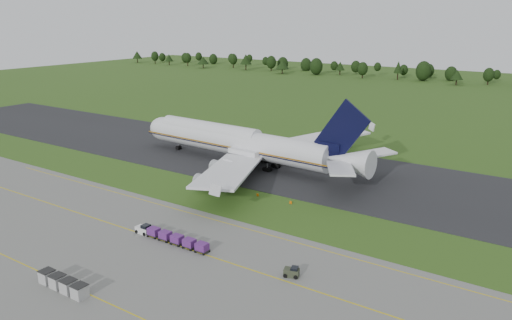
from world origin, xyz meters
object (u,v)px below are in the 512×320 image
Objects in this scene: baggage_train at (170,237)px; utility_cart at (291,273)px; uld_row at (63,284)px; aircraft at (240,142)px; edge_markers at (258,195)px.

utility_cart is (22.82, 1.30, -0.28)m from baggage_train.
baggage_train is 1.73× the size of uld_row.
aircraft is 7.66× the size of uld_row.
baggage_train is 19.62m from uld_row.
utility_cart is at bearing 3.25° from baggage_train.
baggage_train is 22.86m from utility_cart.
uld_row is (-1.60, -19.56, 0.08)m from baggage_train.
aircraft is at bearing 132.69° from utility_cart.
aircraft is 48.70m from baggage_train.
aircraft is 4.19× the size of edge_markers.
uld_row is (-24.42, -20.85, 0.35)m from utility_cart.
aircraft is at bearing 103.92° from uld_row.
edge_markers is at bearing -46.27° from aircraft.
uld_row is (16.04, -64.71, -4.59)m from aircraft.
edge_markers is at bearing 90.25° from baggage_train.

